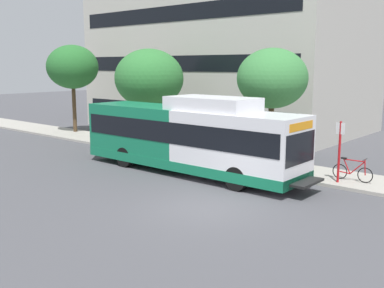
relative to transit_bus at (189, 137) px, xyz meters
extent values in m
plane|color=#4C4C51|center=(-3.72, 3.97, -1.70)|extent=(120.00, 120.00, 0.00)
cube|color=#A8A399|center=(3.28, 1.97, -1.63)|extent=(3.00, 56.00, 0.14)
cube|color=white|center=(0.00, -2.82, -0.02)|extent=(2.54, 5.80, 2.73)
cube|color=#14724C|center=(0.00, 2.98, -0.02)|extent=(2.54, 5.80, 2.73)
cube|color=#14724C|center=(0.00, 0.08, -1.16)|extent=(2.57, 11.60, 0.44)
cube|color=black|center=(0.00, 0.08, 0.35)|extent=(2.58, 11.25, 0.96)
cube|color=black|center=(0.00, -5.68, 0.15)|extent=(2.34, 0.10, 1.24)
cube|color=orange|center=(0.00, -5.69, 1.02)|extent=(1.91, 0.08, 0.32)
cube|color=white|center=(0.00, -1.37, 1.65)|extent=(2.16, 4.06, 0.60)
cube|color=black|center=(0.00, -6.07, -1.15)|extent=(1.78, 0.60, 0.10)
cylinder|color=black|center=(-1.13, -3.51, -1.20)|extent=(0.30, 1.00, 1.00)
cylinder|color=black|center=(1.13, -3.51, -1.20)|extent=(0.30, 1.00, 1.00)
cylinder|color=black|center=(-1.13, 3.27, -1.20)|extent=(0.30, 1.00, 1.00)
cylinder|color=black|center=(1.13, 3.27, -1.20)|extent=(0.30, 1.00, 1.00)
cylinder|color=red|center=(2.34, -6.32, -0.26)|extent=(0.10, 0.10, 2.60)
cube|color=white|center=(2.32, -6.32, 0.74)|extent=(0.04, 0.36, 0.48)
torus|color=black|center=(2.96, -7.24, -1.23)|extent=(0.04, 0.66, 0.66)
torus|color=black|center=(2.96, -6.14, -1.23)|extent=(0.04, 0.66, 0.66)
cylinder|color=#B2191E|center=(2.96, -6.89, -0.96)|extent=(0.05, 0.64, 0.64)
cylinder|color=#B2191E|center=(2.96, -6.44, -0.96)|extent=(0.05, 0.34, 0.62)
cylinder|color=#B2191E|center=(2.96, -6.74, -0.66)|extent=(0.05, 0.90, 0.05)
cylinder|color=#B2191E|center=(2.96, -6.37, -1.25)|extent=(0.05, 0.45, 0.08)
cylinder|color=#B2191E|center=(2.96, -7.22, -0.90)|extent=(0.05, 0.10, 0.67)
cylinder|color=black|center=(2.96, -7.19, -0.56)|extent=(0.52, 0.03, 0.03)
cube|color=black|center=(2.96, -6.29, -0.62)|extent=(0.12, 0.24, 0.06)
cylinder|color=#4C3823|center=(4.17, -1.92, -0.10)|extent=(0.28, 0.28, 2.92)
ellipsoid|color=#3D8442|center=(4.17, -1.92, 2.69)|extent=(3.55, 3.55, 3.02)
cylinder|color=#4C3823|center=(4.29, 7.01, -0.34)|extent=(0.28, 0.28, 2.46)
ellipsoid|color=#337A38|center=(4.29, 7.01, 2.52)|extent=(4.34, 4.34, 3.69)
cylinder|color=#4C3823|center=(4.04, 14.75, 0.12)|extent=(0.28, 0.28, 3.38)
ellipsoid|color=#286B2D|center=(4.04, 14.75, 3.22)|extent=(3.74, 3.74, 3.18)
cube|color=black|center=(14.25, 8.22, 0.01)|extent=(12.31, 19.27, 1.10)
cube|color=black|center=(14.25, 8.22, 3.45)|extent=(12.31, 19.27, 1.10)
cube|color=black|center=(14.25, 8.22, 6.89)|extent=(12.31, 19.27, 1.10)
camera|label=1|loc=(-15.91, -13.73, 3.33)|focal=42.47mm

